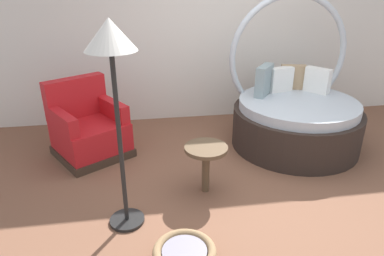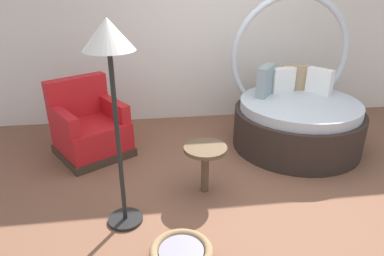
# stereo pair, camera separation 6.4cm
# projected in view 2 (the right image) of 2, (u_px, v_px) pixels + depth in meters

# --- Properties ---
(ground_plane) EXTENTS (8.00, 8.00, 0.02)m
(ground_plane) POSITION_uv_depth(u_px,v_px,m) (243.00, 186.00, 3.78)
(ground_plane) COLOR brown
(back_wall) EXTENTS (8.00, 0.12, 3.16)m
(back_wall) POSITION_uv_depth(u_px,v_px,m) (211.00, 13.00, 5.04)
(back_wall) COLOR silver
(back_wall) RESTS_ON ground_plane
(round_daybed) EXTENTS (1.64, 1.64, 1.92)m
(round_daybed) POSITION_uv_depth(u_px,v_px,m) (296.00, 115.00, 4.54)
(round_daybed) COLOR #2D231E
(round_daybed) RESTS_ON ground_plane
(red_armchair) EXTENTS (1.10, 1.10, 0.94)m
(red_armchair) POSITION_uv_depth(u_px,v_px,m) (89.00, 129.00, 4.33)
(red_armchair) COLOR #38281E
(red_armchair) RESTS_ON ground_plane
(pet_basket) EXTENTS (0.51, 0.51, 0.13)m
(pet_basket) POSITION_uv_depth(u_px,v_px,m) (181.00, 254.00, 2.74)
(pet_basket) COLOR #8E704C
(pet_basket) RESTS_ON ground_plane
(side_table) EXTENTS (0.44, 0.44, 0.52)m
(side_table) POSITION_uv_depth(u_px,v_px,m) (205.00, 155.00, 3.50)
(side_table) COLOR brown
(side_table) RESTS_ON ground_plane
(floor_lamp) EXTENTS (0.40, 0.40, 1.82)m
(floor_lamp) POSITION_uv_depth(u_px,v_px,m) (110.00, 57.00, 2.61)
(floor_lamp) COLOR black
(floor_lamp) RESTS_ON ground_plane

